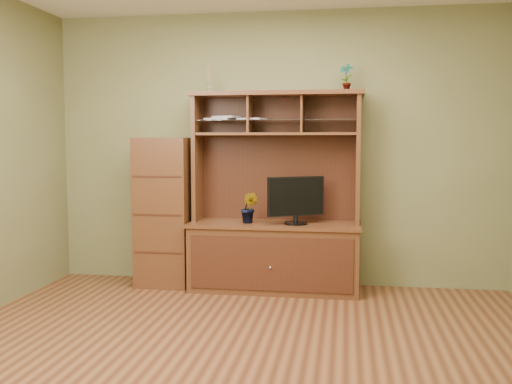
# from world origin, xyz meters

# --- Properties ---
(room) EXTENTS (4.54, 4.04, 2.74)m
(room) POSITION_xyz_m (0.00, 0.00, 1.35)
(room) COLOR #4F2816
(room) RESTS_ON ground
(media_hutch) EXTENTS (1.66, 0.61, 1.90)m
(media_hutch) POSITION_xyz_m (0.02, 1.73, 0.52)
(media_hutch) COLOR #4B2315
(media_hutch) RESTS_ON room
(monitor) EXTENTS (0.51, 0.32, 0.45)m
(monitor) POSITION_xyz_m (0.23, 1.64, 0.89)
(monitor) COLOR black
(monitor) RESTS_ON media_hutch
(orchid_plant) EXTENTS (0.19, 0.16, 0.30)m
(orchid_plant) POSITION_xyz_m (-0.22, 1.65, 0.80)
(orchid_plant) COLOR #32501B
(orchid_plant) RESTS_ON media_hutch
(top_plant) EXTENTS (0.16, 0.13, 0.26)m
(top_plant) POSITION_xyz_m (0.68, 1.80, 2.03)
(top_plant) COLOR #3E6E26
(top_plant) RESTS_ON media_hutch
(reed_diffuser) EXTENTS (0.05, 0.05, 0.27)m
(reed_diffuser) POSITION_xyz_m (-0.64, 1.80, 2.00)
(reed_diffuser) COLOR silver
(reed_diffuser) RESTS_ON media_hutch
(magazines) EXTENTS (0.61, 0.25, 0.04)m
(magazines) POSITION_xyz_m (-0.41, 1.80, 1.65)
(magazines) COLOR #ABABAF
(magazines) RESTS_ON media_hutch
(side_cabinet) EXTENTS (0.52, 0.48, 1.46)m
(side_cabinet) POSITION_xyz_m (-1.08, 1.74, 0.73)
(side_cabinet) COLOR #4B2315
(side_cabinet) RESTS_ON room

